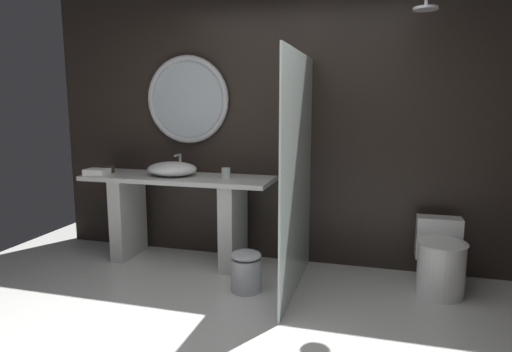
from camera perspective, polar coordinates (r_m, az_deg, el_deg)
back_wall_panel at (r=4.29m, az=3.73°, el=6.19°), size 4.80×0.10×2.60m
vanity_counter at (r=4.38m, az=-9.91°, el=-4.11°), size 1.84×0.57×0.84m
vessel_sink at (r=4.32m, az=-10.72°, el=0.91°), size 0.48×0.40×0.20m
tumbler_cup at (r=4.14m, az=-3.89°, el=0.40°), size 0.08×0.08×0.10m
tissue_box at (r=4.67m, az=-18.84°, el=0.81°), size 0.15×0.11×0.07m
round_wall_mirror at (r=4.50m, az=-8.81°, el=9.67°), size 0.86×0.06×0.86m
shower_glass_panel at (r=3.59m, az=5.33°, el=0.17°), size 0.02×1.30×1.93m
rain_shower_head at (r=3.79m, az=20.99°, el=19.80°), size 0.19×0.19×0.27m
toilet at (r=3.98m, az=22.59°, el=-9.89°), size 0.39×0.57×0.58m
waste_bin at (r=3.74m, az=-1.27°, el=-12.05°), size 0.25×0.25×0.34m
folded_hand_towel at (r=4.54m, az=-19.77°, el=0.46°), size 0.22×0.18×0.06m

